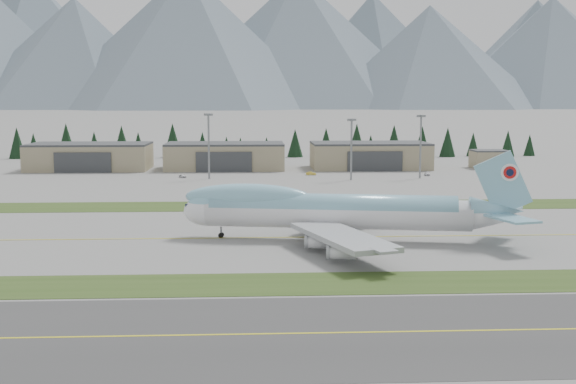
{
  "coord_description": "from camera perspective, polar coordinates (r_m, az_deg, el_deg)",
  "views": [
    {
      "loc": [
        -3.87,
        -147.35,
        28.56
      ],
      "look_at": [
        4.08,
        12.04,
        8.0
      ],
      "focal_mm": 45.0,
      "sensor_mm": 36.0,
      "label": 1
    }
  ],
  "objects": [
    {
      "name": "grass_strip_near",
      "position": [
        113.08,
        -0.81,
        -7.29
      ],
      "size": [
        400.0,
        14.0,
        0.08
      ],
      "primitive_type": "cube",
      "color": "#304819",
      "rests_on": "ground"
    },
    {
      "name": "hangar_left",
      "position": [
        305.39,
        -15.37,
        2.73
      ],
      "size": [
        48.0,
        26.6,
        10.8
      ],
      "color": "gray",
      "rests_on": "ground"
    },
    {
      "name": "taxiway_line_main",
      "position": [
        150.14,
        -1.33,
        -3.63
      ],
      "size": [
        400.0,
        0.4,
        0.02
      ],
      "primitive_type": "cube",
      "color": "yellow",
      "rests_on": "ground"
    },
    {
      "name": "hangar_center",
      "position": [
        298.35,
        -4.99,
        2.86
      ],
      "size": [
        48.0,
        26.6,
        10.8
      ],
      "color": "gray",
      "rests_on": "ground"
    },
    {
      "name": "floodlight_masts",
      "position": [
        256.84,
        -4.11,
        4.56
      ],
      "size": [
        161.7,
        9.5,
        24.62
      ],
      "color": "gray",
      "rests_on": "ground"
    },
    {
      "name": "grass_strip_far",
      "position": [
        194.49,
        -1.69,
        -1.11
      ],
      "size": [
        400.0,
        18.0,
        0.08
      ],
      "primitive_type": "cube",
      "color": "#304819",
      "rests_on": "ground"
    },
    {
      "name": "taxiway_line_near",
      "position": [
        90.08,
        -0.25,
        -11.14
      ],
      "size": [
        400.0,
        0.4,
        0.02
      ],
      "primitive_type": "cube",
      "color": "yellow",
      "rests_on": "ground"
    },
    {
      "name": "mountain_ridge_rear",
      "position": [
        3057.4,
        -1.01,
        11.6
      ],
      "size": [
        4474.21,
        1073.54,
        536.77
      ],
      "color": "#50606B",
      "rests_on": "ground"
    },
    {
      "name": "service_vehicle_c",
      "position": [
        276.97,
        10.94,
        1.29
      ],
      "size": [
        2.48,
        4.69,
        1.29
      ],
      "primitive_type": "imported",
      "rotation": [
        0.0,
        0.0,
        -0.15
      ],
      "color": "silver",
      "rests_on": "ground"
    },
    {
      "name": "service_vehicle_b",
      "position": [
        273.58,
        1.82,
        1.34
      ],
      "size": [
        4.0,
        1.58,
        1.3
      ],
      "primitive_type": "imported",
      "rotation": [
        0.0,
        0.0,
        1.52
      ],
      "color": "gold",
      "rests_on": "ground"
    },
    {
      "name": "control_shed",
      "position": [
        312.44,
        15.62,
        2.52
      ],
      "size": [
        14.0,
        12.0,
        7.6
      ],
      "color": "gray",
      "rests_on": "ground"
    },
    {
      "name": "mountain_ridge_front",
      "position": [
        2376.92,
        -3.64,
        11.84
      ],
      "size": [
        4268.94,
        1178.96,
        475.34
      ],
      "color": "#50606B",
      "rests_on": "ground"
    },
    {
      "name": "boeing_747_freighter",
      "position": [
        146.56,
        3.59,
        -1.46
      ],
      "size": [
        71.32,
        60.39,
        18.7
      ],
      "rotation": [
        0.0,
        0.0,
        -0.17
      ],
      "color": "white",
      "rests_on": "ground"
    },
    {
      "name": "service_vehicle_a",
      "position": [
        267.32,
        -8.34,
        1.13
      ],
      "size": [
        3.29,
        3.85,
        1.25
      ],
      "primitive_type": "imported",
      "rotation": [
        0.0,
        0.0,
        0.6
      ],
      "color": "silver",
      "rests_on": "ground"
    },
    {
      "name": "asphalt_taxiway",
      "position": [
        90.08,
        -0.25,
        -11.14
      ],
      "size": [
        400.0,
        32.0,
        0.04
      ],
      "primitive_type": "cube",
      "color": "#323232",
      "rests_on": "ground"
    },
    {
      "name": "hangar_right",
      "position": [
        302.12,
        6.47,
        2.9
      ],
      "size": [
        48.0,
        26.6,
        10.8
      ],
      "color": "gray",
      "rests_on": "ground"
    },
    {
      "name": "conifer_belt",
      "position": [
        358.82,
        -3.01,
        3.93
      ],
      "size": [
        277.78,
        15.28,
        16.92
      ],
      "color": "black",
      "rests_on": "ground"
    },
    {
      "name": "ground",
      "position": [
        150.14,
        -1.33,
        -3.63
      ],
      "size": [
        7000.0,
        7000.0,
        0.0
      ],
      "primitive_type": "plane",
      "color": "slate",
      "rests_on": "ground"
    }
  ]
}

